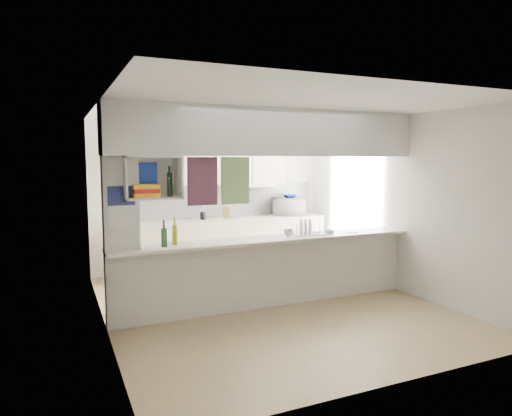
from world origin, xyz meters
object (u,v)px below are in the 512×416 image
microwave (289,206)px  wine_bottles (170,235)px  dish_rack (308,228)px  bowl (290,196)px

microwave → wine_bottles: wine_bottles is taller
microwave → wine_bottles: (-2.76, -2.12, -0.04)m
dish_rack → wine_bottles: 1.96m
dish_rack → wine_bottles: bearing=-159.9°
bowl → dish_rack: size_ratio=0.51×
dish_rack → wine_bottles: size_ratio=1.44×
microwave → bowl: bowl is taller
dish_rack → wine_bottles: (-1.96, -0.06, 0.04)m
bowl → wine_bottles: size_ratio=0.73×
microwave → wine_bottles: 3.48m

